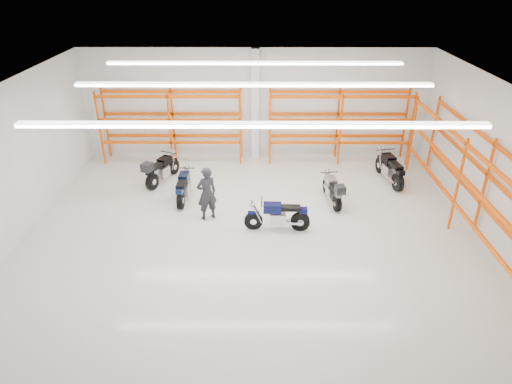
{
  "coord_description": "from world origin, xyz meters",
  "views": [
    {
      "loc": [
        0.11,
        -12.22,
        7.5
      ],
      "look_at": [
        0.05,
        0.5,
        1.02
      ],
      "focal_mm": 32.0,
      "sensor_mm": 36.0,
      "label": 1
    }
  ],
  "objects_px": {
    "standing_man": "(207,193)",
    "motorcycle_back_a": "(160,170)",
    "structural_column": "(255,106)",
    "motorcycle_back_d": "(390,170)",
    "motorcycle_back_c": "(333,191)",
    "motorcycle_main": "(280,216)",
    "motorcycle_back_b": "(183,188)"
  },
  "relations": [
    {
      "from": "motorcycle_back_a",
      "to": "motorcycle_main",
      "type": "bearing_deg",
      "value": -37.27
    },
    {
      "from": "motorcycle_back_b",
      "to": "motorcycle_back_d",
      "type": "bearing_deg",
      "value": 10.87
    },
    {
      "from": "motorcycle_main",
      "to": "motorcycle_back_d",
      "type": "height_order",
      "value": "motorcycle_back_d"
    },
    {
      "from": "motorcycle_main",
      "to": "motorcycle_back_c",
      "type": "relative_size",
      "value": 1.04
    },
    {
      "from": "motorcycle_back_a",
      "to": "standing_man",
      "type": "bearing_deg",
      "value": -52.09
    },
    {
      "from": "motorcycle_main",
      "to": "motorcycle_back_d",
      "type": "relative_size",
      "value": 0.91
    },
    {
      "from": "motorcycle_back_c",
      "to": "standing_man",
      "type": "height_order",
      "value": "standing_man"
    },
    {
      "from": "motorcycle_main",
      "to": "motorcycle_back_c",
      "type": "distance_m",
      "value": 2.54
    },
    {
      "from": "motorcycle_back_c",
      "to": "structural_column",
      "type": "relative_size",
      "value": 0.44
    },
    {
      "from": "motorcycle_back_a",
      "to": "motorcycle_back_d",
      "type": "bearing_deg",
      "value": 0.76
    },
    {
      "from": "motorcycle_back_c",
      "to": "motorcycle_back_d",
      "type": "height_order",
      "value": "motorcycle_back_d"
    },
    {
      "from": "motorcycle_back_d",
      "to": "structural_column",
      "type": "distance_m",
      "value": 5.9
    },
    {
      "from": "structural_column",
      "to": "motorcycle_back_d",
      "type": "bearing_deg",
      "value": -26.06
    },
    {
      "from": "motorcycle_back_c",
      "to": "structural_column",
      "type": "distance_m",
      "value": 5.27
    },
    {
      "from": "motorcycle_back_a",
      "to": "motorcycle_back_d",
      "type": "relative_size",
      "value": 0.92
    },
    {
      "from": "standing_man",
      "to": "structural_column",
      "type": "relative_size",
      "value": 0.4
    },
    {
      "from": "motorcycle_back_b",
      "to": "standing_man",
      "type": "bearing_deg",
      "value": -52.78
    },
    {
      "from": "motorcycle_back_b",
      "to": "motorcycle_main",
      "type": "bearing_deg",
      "value": -30.98
    },
    {
      "from": "motorcycle_back_a",
      "to": "motorcycle_back_c",
      "type": "height_order",
      "value": "motorcycle_back_a"
    },
    {
      "from": "motorcycle_main",
      "to": "motorcycle_back_d",
      "type": "bearing_deg",
      "value": 38.63
    },
    {
      "from": "motorcycle_back_a",
      "to": "motorcycle_back_b",
      "type": "relative_size",
      "value": 1.02
    },
    {
      "from": "motorcycle_back_a",
      "to": "motorcycle_back_c",
      "type": "relative_size",
      "value": 1.05
    },
    {
      "from": "standing_man",
      "to": "motorcycle_back_a",
      "type": "bearing_deg",
      "value": -79.37
    },
    {
      "from": "standing_man",
      "to": "motorcycle_back_c",
      "type": "bearing_deg",
      "value": 166.23
    },
    {
      "from": "motorcycle_back_c",
      "to": "structural_column",
      "type": "xyz_separation_m",
      "value": [
        -2.68,
        4.18,
        1.77
      ]
    },
    {
      "from": "motorcycle_back_b",
      "to": "motorcycle_back_a",
      "type": "bearing_deg",
      "value": 128.55
    },
    {
      "from": "motorcycle_back_d",
      "to": "standing_man",
      "type": "distance_m",
      "value": 7.13
    },
    {
      "from": "motorcycle_back_d",
      "to": "structural_column",
      "type": "xyz_separation_m",
      "value": [
        -5.07,
        2.48,
        1.73
      ]
    },
    {
      "from": "motorcycle_main",
      "to": "motorcycle_back_a",
      "type": "height_order",
      "value": "motorcycle_back_a"
    },
    {
      "from": "motorcycle_main",
      "to": "motorcycle_back_b",
      "type": "distance_m",
      "value": 3.81
    },
    {
      "from": "motorcycle_back_a",
      "to": "structural_column",
      "type": "bearing_deg",
      "value": 36.26
    },
    {
      "from": "motorcycle_back_c",
      "to": "standing_man",
      "type": "distance_m",
      "value": 4.33
    }
  ]
}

